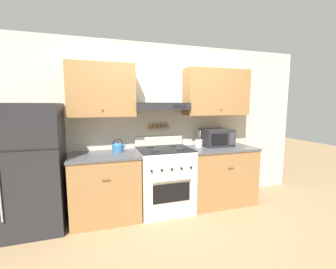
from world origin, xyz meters
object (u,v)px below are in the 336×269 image
Objects in this scene: stove_range at (165,179)px; microwave at (217,137)px; tea_kettle at (118,147)px; utensil_crock at (199,143)px; refrigerator at (34,168)px.

microwave is (0.95, 0.14, 0.58)m from stove_range.
utensil_crock is (1.29, 0.00, -0.01)m from tea_kettle.
microwave is at bearing 2.93° from refrigerator.
stove_range is 0.85m from tea_kettle.
refrigerator reaches higher than microwave.
refrigerator is at bearing -177.07° from microwave.
microwave is 0.34m from utensil_crock.
tea_kettle is 0.43× the size of microwave.
utensil_crock reaches higher than stove_range.
refrigerator is (-1.73, -0.00, 0.33)m from stove_range.
microwave reaches higher than tea_kettle.
tea_kettle is (-0.67, 0.12, 0.51)m from stove_range.
refrigerator is 2.69m from microwave.
stove_range is 1.76m from refrigerator.
stove_range is at bearing -171.90° from microwave.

